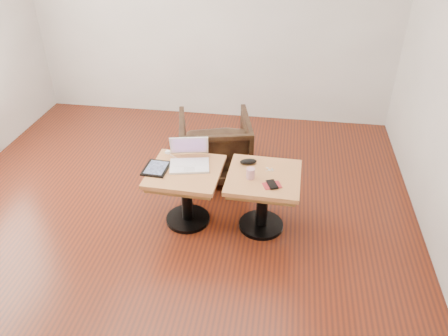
# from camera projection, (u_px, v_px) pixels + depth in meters

# --- Properties ---
(room_shell) EXTENTS (4.52, 4.52, 2.71)m
(room_shell) POSITION_uv_depth(u_px,v_px,m) (159.00, 79.00, 3.29)
(room_shell) COLOR #3E1A10
(room_shell) RESTS_ON ground
(side_table_left) EXTENTS (0.63, 0.63, 0.55)m
(side_table_left) POSITION_uv_depth(u_px,v_px,m) (186.00, 183.00, 3.78)
(side_table_left) COLOR black
(side_table_left) RESTS_ON ground
(side_table_right) EXTENTS (0.62, 0.62, 0.55)m
(side_table_right) POSITION_uv_depth(u_px,v_px,m) (263.00, 189.00, 3.71)
(side_table_right) COLOR black
(side_table_right) RESTS_ON ground
(laptop) EXTENTS (0.39, 0.39, 0.22)m
(laptop) POSITION_uv_depth(u_px,v_px,m) (189.00, 159.00, 3.77)
(laptop) COLOR white
(laptop) RESTS_ON side_table_left
(tablet) EXTENTS (0.21, 0.26, 0.02)m
(tablet) POSITION_uv_depth(u_px,v_px,m) (156.00, 168.00, 3.71)
(tablet) COLOR black
(tablet) RESTS_ON side_table_left
(charging_adapter) EXTENTS (0.05, 0.05, 0.02)m
(charging_adapter) POSITION_uv_depth(u_px,v_px,m) (168.00, 152.00, 3.93)
(charging_adapter) COLOR white
(charging_adapter) RESTS_ON side_table_left
(glasses_case) EXTENTS (0.16, 0.10, 0.05)m
(glasses_case) POSITION_uv_depth(u_px,v_px,m) (248.00, 162.00, 3.77)
(glasses_case) COLOR black
(glasses_case) RESTS_ON side_table_right
(striped_cup) EXTENTS (0.07, 0.07, 0.09)m
(striped_cup) POSITION_uv_depth(u_px,v_px,m) (251.00, 173.00, 3.58)
(striped_cup) COLOR #BB3F5F
(striped_cup) RESTS_ON side_table_right
(earbuds_tangle) EXTENTS (0.07, 0.05, 0.01)m
(earbuds_tangle) POSITION_uv_depth(u_px,v_px,m) (270.00, 169.00, 3.70)
(earbuds_tangle) COLOR white
(earbuds_tangle) RESTS_ON side_table_right
(phone_on_sleeve) EXTENTS (0.17, 0.15, 0.02)m
(phone_on_sleeve) POSITION_uv_depth(u_px,v_px,m) (272.00, 185.00, 3.50)
(phone_on_sleeve) COLOR #A32A2F
(phone_on_sleeve) RESTS_ON side_table_right
(armchair) EXTENTS (0.85, 0.87, 0.66)m
(armchair) POSITION_uv_depth(u_px,v_px,m) (215.00, 146.00, 4.49)
(armchair) COLOR black
(armchair) RESTS_ON ground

